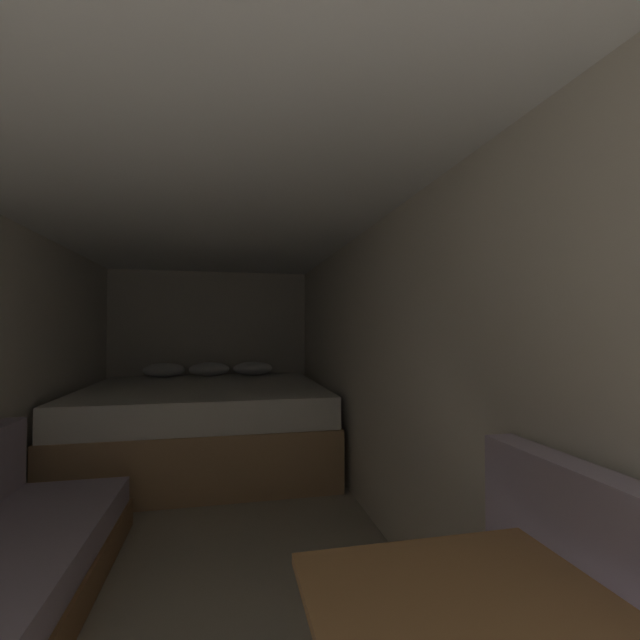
% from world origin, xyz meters
% --- Properties ---
extents(ground_plane, '(7.49, 7.49, 0.00)m').
position_xyz_m(ground_plane, '(0.00, 2.19, 0.00)').
color(ground_plane, '#A39984').
extents(wall_back, '(2.43, 0.05, 1.99)m').
position_xyz_m(wall_back, '(0.00, 4.96, 1.00)').
color(wall_back, beige).
rests_on(wall_back, ground).
extents(wall_right, '(0.05, 5.49, 1.99)m').
position_xyz_m(wall_right, '(1.19, 2.19, 1.00)').
color(wall_right, beige).
rests_on(wall_right, ground).
extents(ceiling_slab, '(2.43, 5.49, 0.05)m').
position_xyz_m(ceiling_slab, '(0.00, 2.19, 2.02)').
color(ceiling_slab, white).
rests_on(ceiling_slab, wall_left).
extents(bed, '(2.21, 2.04, 0.91)m').
position_xyz_m(bed, '(0.00, 3.88, 0.38)').
color(bed, tan).
rests_on(bed, ground).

